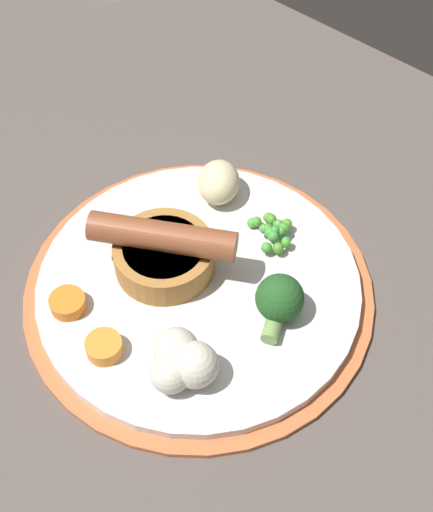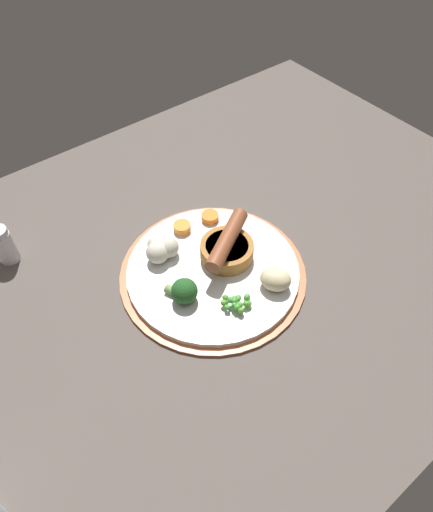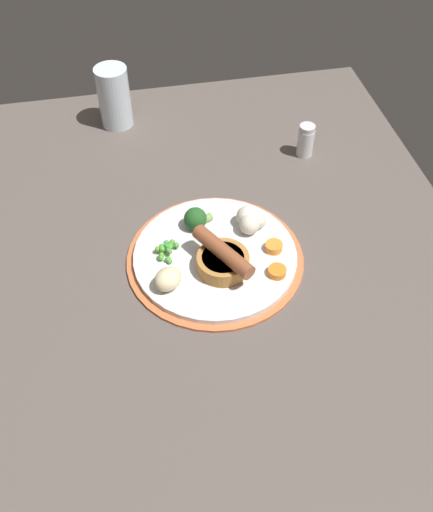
% 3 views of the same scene
% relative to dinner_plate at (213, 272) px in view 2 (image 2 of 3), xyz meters
% --- Properties ---
extents(dining_table, '(1.10, 0.80, 0.03)m').
position_rel_dinner_plate_xyz_m(dining_table, '(0.02, 0.03, -0.02)').
color(dining_table, '#564C47').
rests_on(dining_table, ground).
extents(dinner_plate, '(0.29, 0.29, 0.01)m').
position_rel_dinner_plate_xyz_m(dinner_plate, '(0.00, 0.00, 0.00)').
color(dinner_plate, '#CC6B3D').
rests_on(dinner_plate, dining_table).
extents(sausage_pudding, '(0.11, 0.08, 0.05)m').
position_rel_dinner_plate_xyz_m(sausage_pudding, '(0.03, 0.01, 0.03)').
color(sausage_pudding, '#AD7538').
rests_on(sausage_pudding, dinner_plate).
extents(pea_pile, '(0.05, 0.04, 0.02)m').
position_rel_dinner_plate_xyz_m(pea_pile, '(-0.02, -0.08, 0.02)').
color(pea_pile, '#4B9D39').
rests_on(pea_pile, dinner_plate).
extents(broccoli_floret_near, '(0.04, 0.05, 0.04)m').
position_rel_dinner_plate_xyz_m(broccoli_floret_near, '(-0.07, -0.02, 0.03)').
color(broccoli_floret_near, '#235623').
rests_on(broccoli_floret_near, dinner_plate).
extents(cauliflower_floret, '(0.05, 0.05, 0.03)m').
position_rel_dinner_plate_xyz_m(cauliflower_floret, '(-0.05, 0.07, 0.03)').
color(cauliflower_floret, beige).
rests_on(cauliflower_floret, dinner_plate).
extents(potato_chunk_2, '(0.06, 0.06, 0.03)m').
position_rel_dinner_plate_xyz_m(potato_chunk_2, '(0.05, -0.08, 0.02)').
color(potato_chunk_2, beige).
rests_on(potato_chunk_2, dinner_plate).
extents(carrot_slice_0, '(0.04, 0.04, 0.01)m').
position_rel_dinner_plate_xyz_m(carrot_slice_0, '(0.01, 0.09, 0.01)').
color(carrot_slice_0, orange).
rests_on(carrot_slice_0, dinner_plate).
extents(carrot_slice_1, '(0.04, 0.04, 0.01)m').
position_rel_dinner_plate_xyz_m(carrot_slice_1, '(0.06, 0.09, 0.01)').
color(carrot_slice_1, orange).
rests_on(carrot_slice_1, dinner_plate).
extents(salt_shaker, '(0.03, 0.03, 0.07)m').
position_rel_dinner_plate_xyz_m(salt_shaker, '(-0.24, 0.22, 0.03)').
color(salt_shaker, silver).
rests_on(salt_shaker, dining_table).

